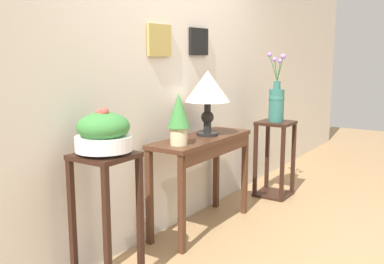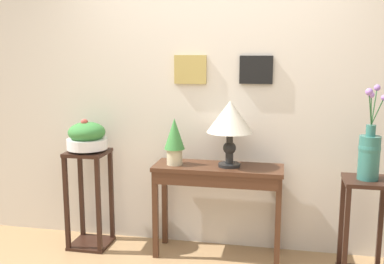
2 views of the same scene
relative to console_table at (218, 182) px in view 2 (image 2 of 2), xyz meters
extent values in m
cube|color=beige|center=(-0.08, 0.30, 0.74)|extent=(9.00, 0.10, 2.80)
cube|color=tan|center=(-0.28, 0.23, 0.91)|extent=(0.28, 0.02, 0.24)
cube|color=#52ABA2|center=(-0.28, 0.23, 0.91)|extent=(0.22, 0.01, 0.20)
cube|color=black|center=(0.28, 0.23, 0.92)|extent=(0.28, 0.02, 0.23)
cube|color=#58AA78|center=(0.28, 0.23, 0.92)|extent=(0.22, 0.01, 0.19)
cube|color=#472819|center=(0.00, 0.02, 0.11)|extent=(1.07, 0.37, 0.03)
cube|color=#472819|center=(0.00, -0.14, 0.05)|extent=(1.01, 0.03, 0.10)
cube|color=#472819|center=(-0.50, -0.13, -0.28)|extent=(0.05, 0.04, 0.76)
cube|color=#472819|center=(0.50, -0.13, -0.28)|extent=(0.04, 0.04, 0.76)
cube|color=#472819|center=(-0.50, 0.17, -0.28)|extent=(0.05, 0.04, 0.76)
cube|color=#472819|center=(0.50, 0.17, -0.28)|extent=(0.04, 0.04, 0.76)
cylinder|color=black|center=(0.09, 0.02, 0.14)|extent=(0.19, 0.19, 0.02)
cylinder|color=black|center=(0.09, 0.02, 0.22)|extent=(0.06, 0.06, 0.13)
sphere|color=black|center=(0.09, 0.02, 0.29)|extent=(0.11, 0.11, 0.11)
cylinder|color=black|center=(0.09, 0.02, 0.35)|extent=(0.06, 0.06, 0.13)
cone|color=beige|center=(0.09, 0.02, 0.55)|extent=(0.38, 0.38, 0.26)
cylinder|color=beige|center=(-0.36, -0.01, 0.20)|extent=(0.13, 0.13, 0.13)
cone|color=#387A38|center=(-0.36, -0.01, 0.40)|extent=(0.17, 0.17, 0.26)
cube|color=black|center=(-1.15, -0.01, 0.20)|extent=(0.34, 0.34, 0.03)
cube|color=black|center=(-1.15, -0.01, -0.64)|extent=(0.34, 0.34, 0.03)
cube|color=black|center=(-1.29, -0.16, -0.22)|extent=(0.04, 0.04, 0.81)
cube|color=black|center=(-1.00, -0.16, -0.22)|extent=(0.03, 0.04, 0.81)
cube|color=black|center=(-1.29, 0.14, -0.22)|extent=(0.04, 0.04, 0.81)
cube|color=black|center=(-1.00, 0.14, -0.22)|extent=(0.03, 0.04, 0.81)
cylinder|color=silver|center=(-1.15, -0.01, 0.22)|extent=(0.16, 0.16, 0.02)
cylinder|color=silver|center=(-1.15, -0.01, 0.28)|extent=(0.35, 0.35, 0.09)
ellipsoid|color=#387A38|center=(-1.15, -0.01, 0.38)|extent=(0.32, 0.32, 0.18)
cylinder|color=#387A38|center=(-1.14, -0.03, 0.37)|extent=(0.01, 0.05, 0.10)
sphere|color=#B7473D|center=(-1.14, -0.05, 0.42)|extent=(0.04, 0.04, 0.04)
cylinder|color=#387A38|center=(-1.15, -0.01, 0.38)|extent=(0.03, 0.02, 0.12)
sphere|color=#B7473D|center=(-1.16, -0.02, 0.45)|extent=(0.06, 0.06, 0.06)
cylinder|color=#387A38|center=(-1.15, -0.02, 0.40)|extent=(0.02, 0.03, 0.15)
sphere|color=#B7473D|center=(-1.15, -0.03, 0.47)|extent=(0.05, 0.05, 0.05)
cylinder|color=#387A38|center=(-1.15, 0.00, 0.39)|extent=(0.03, 0.03, 0.14)
sphere|color=#B7473D|center=(-1.16, 0.01, 0.46)|extent=(0.05, 0.05, 0.05)
cube|color=black|center=(1.15, -0.15, 0.12)|extent=(0.34, 0.34, 0.03)
cube|color=black|center=(1.00, -0.30, -0.26)|extent=(0.04, 0.03, 0.73)
cube|color=black|center=(1.00, 0.00, -0.26)|extent=(0.04, 0.04, 0.73)
cube|color=black|center=(1.29, 0.00, -0.26)|extent=(0.04, 0.04, 0.73)
cylinder|color=#2D665B|center=(1.15, -0.15, 0.29)|extent=(0.15, 0.15, 0.33)
sphere|color=#2D665B|center=(1.15, -0.15, 0.37)|extent=(0.16, 0.16, 0.16)
cylinder|color=#2D665B|center=(1.15, -0.15, 0.50)|extent=(0.07, 0.07, 0.08)
cylinder|color=#235128|center=(1.18, -0.15, 0.64)|extent=(0.08, 0.01, 0.20)
sphere|color=#996BC1|center=(1.22, -0.14, 0.74)|extent=(0.04, 0.04, 0.04)
cylinder|color=#235128|center=(1.17, -0.09, 0.67)|extent=(0.05, 0.12, 0.27)
sphere|color=#996BC1|center=(1.19, -0.04, 0.80)|extent=(0.05, 0.05, 0.05)
cylinder|color=#235128|center=(1.12, -0.18, 0.66)|extent=(0.05, 0.08, 0.25)
sphere|color=#996BC1|center=(1.10, -0.22, 0.79)|extent=(0.05, 0.05, 0.05)
cylinder|color=#235128|center=(1.14, -0.13, 0.65)|extent=(0.02, 0.04, 0.22)
sphere|color=#996BC1|center=(1.14, -0.12, 0.76)|extent=(0.05, 0.05, 0.05)
camera|label=1|loc=(-3.01, -1.90, 0.81)|focal=41.06mm
camera|label=2|loc=(0.52, -3.60, 1.07)|focal=42.39mm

